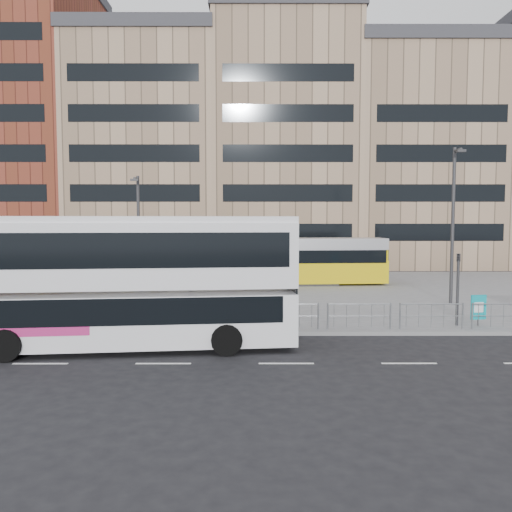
{
  "coord_description": "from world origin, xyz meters",
  "views": [
    {
      "loc": [
        0.97,
        -19.92,
        4.62
      ],
      "look_at": [
        1.04,
        6.0,
        2.81
      ],
      "focal_mm": 35.0,
      "sensor_mm": 36.0,
      "label": 1
    }
  ],
  "objects_px": {
    "double_decker_bus": "(128,278)",
    "lamp_post_west": "(138,230)",
    "lamp_post_east": "(453,219)",
    "traffic_light_west": "(190,280)",
    "traffic_light_east": "(458,280)",
    "tram": "(188,262)",
    "ad_panel": "(478,308)",
    "pedestrian": "(134,292)"
  },
  "relations": [
    {
      "from": "double_decker_bus",
      "to": "lamp_post_west",
      "type": "height_order",
      "value": "lamp_post_west"
    },
    {
      "from": "lamp_post_east",
      "to": "traffic_light_west",
      "type": "bearing_deg",
      "value": -156.75
    },
    {
      "from": "traffic_light_east",
      "to": "double_decker_bus",
      "type": "bearing_deg",
      "value": -142.58
    },
    {
      "from": "lamp_post_east",
      "to": "tram",
      "type": "bearing_deg",
      "value": 153.32
    },
    {
      "from": "tram",
      "to": "ad_panel",
      "type": "relative_size",
      "value": 21.02
    },
    {
      "from": "pedestrian",
      "to": "traffic_light_east",
      "type": "distance_m",
      "value": 15.35
    },
    {
      "from": "ad_panel",
      "to": "traffic_light_east",
      "type": "height_order",
      "value": "traffic_light_east"
    },
    {
      "from": "ad_panel",
      "to": "traffic_light_east",
      "type": "bearing_deg",
      "value": 166.02
    },
    {
      "from": "ad_panel",
      "to": "traffic_light_west",
      "type": "bearing_deg",
      "value": 169.71
    },
    {
      "from": "traffic_light_west",
      "to": "traffic_light_east",
      "type": "bearing_deg",
      "value": -15.79
    },
    {
      "from": "ad_panel",
      "to": "double_decker_bus",
      "type": "bearing_deg",
      "value": -177.38
    },
    {
      "from": "double_decker_bus",
      "to": "lamp_post_east",
      "type": "distance_m",
      "value": 17.89
    },
    {
      "from": "ad_panel",
      "to": "traffic_light_west",
      "type": "relative_size",
      "value": 0.43
    },
    {
      "from": "traffic_light_east",
      "to": "tram",
      "type": "bearing_deg",
      "value": 158.35
    },
    {
      "from": "traffic_light_west",
      "to": "lamp_post_west",
      "type": "bearing_deg",
      "value": 100.34
    },
    {
      "from": "tram",
      "to": "ad_panel",
      "type": "distance_m",
      "value": 19.69
    },
    {
      "from": "lamp_post_east",
      "to": "lamp_post_west",
      "type": "bearing_deg",
      "value": 171.33
    },
    {
      "from": "double_decker_bus",
      "to": "lamp_post_west",
      "type": "xyz_separation_m",
      "value": [
        -2.34,
        11.72,
        1.5
      ]
    },
    {
      "from": "lamp_post_west",
      "to": "tram",
      "type": "bearing_deg",
      "value": 65.82
    },
    {
      "from": "tram",
      "to": "lamp_post_west",
      "type": "distance_m",
      "value": 5.98
    },
    {
      "from": "traffic_light_west",
      "to": "tram",
      "type": "bearing_deg",
      "value": 82.19
    },
    {
      "from": "tram",
      "to": "traffic_light_east",
      "type": "height_order",
      "value": "tram"
    },
    {
      "from": "double_decker_bus",
      "to": "lamp_post_west",
      "type": "relative_size",
      "value": 1.71
    },
    {
      "from": "traffic_light_west",
      "to": "lamp_post_west",
      "type": "relative_size",
      "value": 0.43
    },
    {
      "from": "ad_panel",
      "to": "traffic_light_west",
      "type": "height_order",
      "value": "traffic_light_west"
    },
    {
      "from": "double_decker_bus",
      "to": "lamp_post_west",
      "type": "distance_m",
      "value": 12.04
    },
    {
      "from": "lamp_post_west",
      "to": "lamp_post_east",
      "type": "bearing_deg",
      "value": -8.67
    },
    {
      "from": "traffic_light_west",
      "to": "traffic_light_east",
      "type": "height_order",
      "value": "same"
    },
    {
      "from": "tram",
      "to": "ad_panel",
      "type": "xyz_separation_m",
      "value": [
        14.24,
        -13.57,
        -0.87
      ]
    },
    {
      "from": "double_decker_bus",
      "to": "pedestrian",
      "type": "distance_m",
      "value": 7.48
    },
    {
      "from": "double_decker_bus",
      "to": "traffic_light_west",
      "type": "height_order",
      "value": "double_decker_bus"
    },
    {
      "from": "double_decker_bus",
      "to": "tram",
      "type": "height_order",
      "value": "double_decker_bus"
    },
    {
      "from": "double_decker_bus",
      "to": "pedestrian",
      "type": "bearing_deg",
      "value": 96.26
    },
    {
      "from": "double_decker_bus",
      "to": "lamp_post_east",
      "type": "bearing_deg",
      "value": 24.75
    },
    {
      "from": "double_decker_bus",
      "to": "ad_panel",
      "type": "bearing_deg",
      "value": 6.88
    },
    {
      "from": "double_decker_bus",
      "to": "tram",
      "type": "distance_m",
      "value": 16.77
    },
    {
      "from": "traffic_light_west",
      "to": "ad_panel",
      "type": "bearing_deg",
      "value": -16.08
    },
    {
      "from": "ad_panel",
      "to": "tram",
      "type": "bearing_deg",
      "value": 126.34
    },
    {
      "from": "traffic_light_east",
      "to": "lamp_post_west",
      "type": "relative_size",
      "value": 0.43
    },
    {
      "from": "pedestrian",
      "to": "lamp_post_east",
      "type": "distance_m",
      "value": 17.33
    },
    {
      "from": "lamp_post_west",
      "to": "lamp_post_east",
      "type": "xyz_separation_m",
      "value": [
        17.64,
        -2.69,
        0.65
      ]
    },
    {
      "from": "lamp_post_west",
      "to": "lamp_post_east",
      "type": "relative_size",
      "value": 0.85
    }
  ]
}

